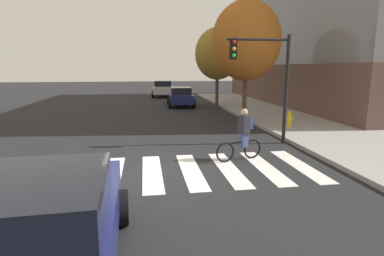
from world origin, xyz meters
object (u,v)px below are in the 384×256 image
Objects in this scene: traffic_light_near at (267,71)px; fire_hydrant at (289,119)px; sedan_near at (46,229)px; cyclist at (243,135)px; sedan_far at (163,88)px; street_tree_mid at (217,54)px; street_tree_near at (246,41)px; sedan_mid at (180,96)px.

traffic_light_near is 5.38× the size of fire_hydrant.
cyclist is (4.50, 5.31, 0.02)m from sedan_near.
sedan_near is at bearing -130.24° from fire_hydrant.
fire_hydrant is (2.27, 2.51, -2.33)m from traffic_light_near.
sedan_far is 2.88× the size of cyclist.
cyclist is (1.14, -23.20, 0.00)m from sedan_far.
sedan_near is 20.23m from street_tree_mid.
sedan_far is 10.76m from street_tree_mid.
street_tree_near is (6.76, 12.15, 3.53)m from sedan_near.
sedan_far is 6.25× the size of fire_hydrant.
traffic_light_near reaches higher than sedan_near.
cyclist is 0.29× the size of street_tree_mid.
street_tree_mid is at bearing 89.73° from street_tree_near.
street_tree_mid is (0.80, 11.54, 1.10)m from traffic_light_near.
traffic_light_near reaches higher than cyclist.
street_tree_near is (3.40, -16.37, 3.51)m from sedan_far.
sedan_mid is 5.53× the size of fire_hydrant.
traffic_light_near is 5.16m from street_tree_near.
traffic_light_near is at bearing 52.43° from cyclist.
fire_hydrant is 9.77m from street_tree_mid.
sedan_mid is 9.10m from street_tree_near.
traffic_light_near is 0.65× the size of street_tree_near.
street_tree_mid is at bearing 80.35° from cyclist.
fire_hydrant is (4.09, -10.33, -0.23)m from sedan_mid.
street_tree_near reaches higher than street_tree_mid.
street_tree_near reaches higher than sedan_far.
traffic_light_near is 11.62m from street_tree_mid.
street_tree_near reaches higher than traffic_light_near.
fire_hydrant is at bearing -57.58° from street_tree_near.
cyclist is at bearing -108.32° from street_tree_near.
street_tree_near reaches higher than sedan_near.
sedan_mid is at bearing 78.26° from sedan_near.
street_tree_mid reaches higher than traffic_light_near.
street_tree_near is at bearing -90.27° from street_tree_mid.
street_tree_mid is (3.43, -9.71, 3.12)m from sedan_far.
fire_hydrant is (4.91, -18.75, -0.31)m from sedan_far.
cyclist is 0.26× the size of street_tree_near.
sedan_near is 2.77× the size of cyclist.
traffic_light_near is at bearing -132.18° from fire_hydrant.
fire_hydrant is at bearing 49.76° from cyclist.
fire_hydrant is (3.77, 4.46, -0.31)m from cyclist.
fire_hydrant is 0.12× the size of street_tree_near.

